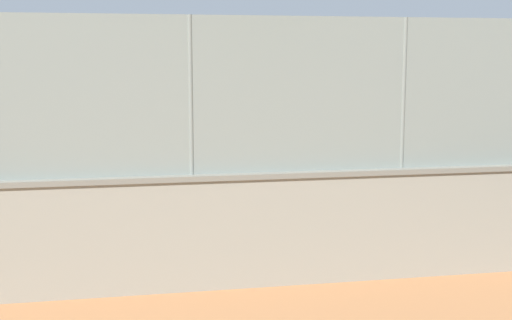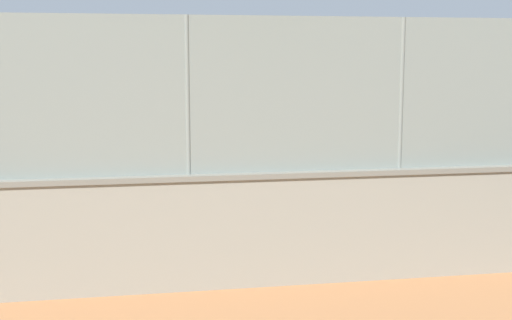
{
  "view_description": "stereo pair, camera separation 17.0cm",
  "coord_description": "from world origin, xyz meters",
  "px_view_note": "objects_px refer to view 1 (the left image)",
  "views": [
    {
      "loc": [
        1.38,
        22.15,
        3.38
      ],
      "look_at": [
        -0.86,
        8.99,
        1.4
      ],
      "focal_mm": 48.01,
      "sensor_mm": 36.0,
      "label": 1
    },
    {
      "loc": [
        1.21,
        22.18,
        3.38
      ],
      "look_at": [
        -0.86,
        8.99,
        1.4
      ],
      "focal_mm": 48.01,
      "sensor_mm": 36.0,
      "label": 2
    }
  ],
  "objects_px": {
    "player_at_service_line": "(162,183)",
    "spare_ball_by_wall": "(93,262)",
    "sports_ball": "(357,175)",
    "player_near_wall_returning": "(392,146)",
    "player_foreground_swinging": "(328,195)"
  },
  "relations": [
    {
      "from": "player_at_service_line",
      "to": "spare_ball_by_wall",
      "type": "xyz_separation_m",
      "value": [
        1.22,
        2.27,
        -0.88
      ]
    },
    {
      "from": "sports_ball",
      "to": "spare_ball_by_wall",
      "type": "bearing_deg",
      "value": -6.82
    },
    {
      "from": "player_near_wall_returning",
      "to": "spare_ball_by_wall",
      "type": "bearing_deg",
      "value": 41.46
    },
    {
      "from": "player_at_service_line",
      "to": "sports_ball",
      "type": "relative_size",
      "value": 7.58
    },
    {
      "from": "player_at_service_line",
      "to": "sports_ball",
      "type": "xyz_separation_m",
      "value": [
        -3.12,
        2.79,
        0.54
      ]
    },
    {
      "from": "player_foreground_swinging",
      "to": "player_at_service_line",
      "type": "xyz_separation_m",
      "value": [
        3.04,
        -1.35,
        0.09
      ]
    },
    {
      "from": "player_at_service_line",
      "to": "spare_ball_by_wall",
      "type": "bearing_deg",
      "value": 61.84
    },
    {
      "from": "player_near_wall_returning",
      "to": "spare_ball_by_wall",
      "type": "xyz_separation_m",
      "value": [
        7.79,
        6.88,
        -0.9
      ]
    },
    {
      "from": "player_foreground_swinging",
      "to": "sports_ball",
      "type": "height_order",
      "value": "sports_ball"
    },
    {
      "from": "player_foreground_swinging",
      "to": "sports_ball",
      "type": "bearing_deg",
      "value": 93.06
    },
    {
      "from": "player_foreground_swinging",
      "to": "spare_ball_by_wall",
      "type": "relative_size",
      "value": 12.29
    },
    {
      "from": "player_at_service_line",
      "to": "spare_ball_by_wall",
      "type": "height_order",
      "value": "player_at_service_line"
    },
    {
      "from": "player_near_wall_returning",
      "to": "sports_ball",
      "type": "distance_m",
      "value": 8.18
    },
    {
      "from": "player_near_wall_returning",
      "to": "sports_ball",
      "type": "bearing_deg",
      "value": 64.96
    },
    {
      "from": "sports_ball",
      "to": "player_near_wall_returning",
      "type": "bearing_deg",
      "value": -115.04
    }
  ]
}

